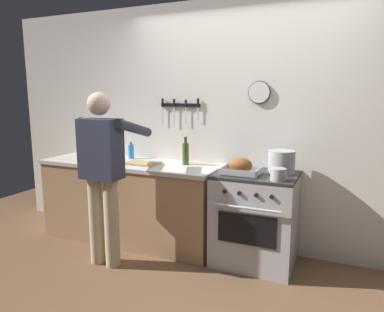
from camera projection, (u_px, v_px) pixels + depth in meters
ground_plane at (194, 312)px, 2.71m from camera, size 8.00×8.00×0.00m
wall_back at (245, 127)px, 3.71m from camera, size 6.00×0.13×2.60m
counter_block at (131, 201)px, 4.00m from camera, size 2.03×0.65×0.90m
stove at (255, 219)px, 3.44m from camera, size 0.76×0.67×0.90m
person_cook at (103, 168)px, 3.34m from camera, size 0.51×0.63×1.66m
roasting_pan at (241, 167)px, 3.31m from camera, size 0.35×0.26×0.16m
stock_pot at (282, 162)px, 3.35m from camera, size 0.25×0.25×0.22m
saucepan at (278, 174)px, 3.07m from camera, size 0.14×0.14×0.11m
cutting_board at (142, 163)px, 3.81m from camera, size 0.36×0.24×0.02m
bottle_dish_soap at (131, 151)px, 4.13m from camera, size 0.07×0.07×0.21m
bottle_hot_sauce at (185, 155)px, 3.86m from camera, size 0.05×0.05×0.21m
bottle_olive_oil at (186, 153)px, 3.76m from camera, size 0.07×0.07×0.29m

